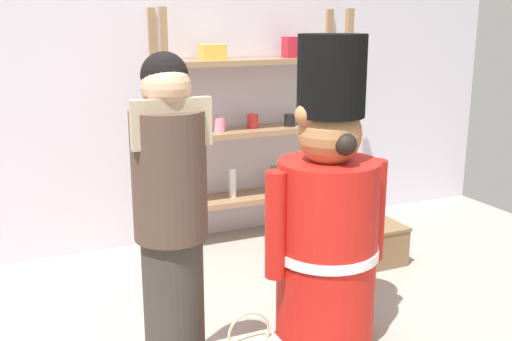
% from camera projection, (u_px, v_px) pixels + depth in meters
% --- Properties ---
extents(back_wall, '(6.40, 0.12, 2.60)m').
position_uv_depth(back_wall, '(130.00, 73.00, 4.32)').
color(back_wall, silver).
rests_on(back_wall, ground_plane).
extents(merchandise_shelf, '(1.51, 0.35, 1.76)m').
position_uv_depth(merchandise_shelf, '(254.00, 127.00, 4.58)').
color(merchandise_shelf, '#93704C').
rests_on(merchandise_shelf, ground_plane).
extents(teddy_bear_guard, '(0.69, 0.54, 1.61)m').
position_uv_depth(teddy_bear_guard, '(327.00, 221.00, 3.05)').
color(teddy_bear_guard, red).
rests_on(teddy_bear_guard, ground_plane).
extents(person_shopper, '(0.33, 0.32, 1.55)m').
position_uv_depth(person_shopper, '(171.00, 226.00, 2.56)').
color(person_shopper, '#38332D').
rests_on(person_shopper, ground_plane).
extents(display_crate, '(0.42, 0.30, 0.28)m').
position_uv_depth(display_crate, '(373.00, 245.00, 4.19)').
color(display_crate, brown).
rests_on(display_crate, ground_plane).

